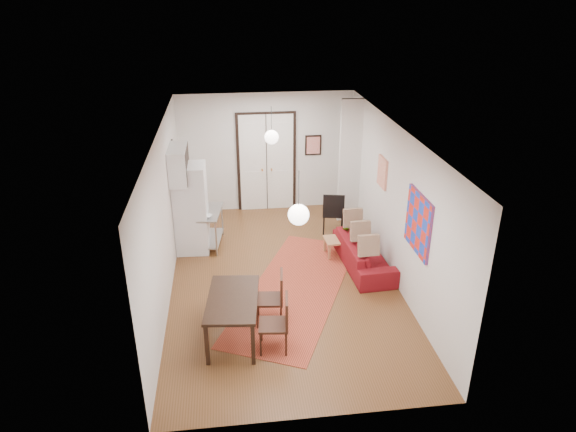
{
  "coord_description": "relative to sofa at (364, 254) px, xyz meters",
  "views": [
    {
      "loc": [
        -0.95,
        -8.45,
        5.18
      ],
      "look_at": [
        0.12,
        0.17,
        1.25
      ],
      "focal_mm": 32.0,
      "sensor_mm": 36.0,
      "label": 1
    }
  ],
  "objects": [
    {
      "name": "wall_left",
      "position": [
        -3.76,
        -0.29,
        1.17
      ],
      "size": [
        0.02,
        7.0,
        2.9
      ],
      "primitive_type": "cube",
      "color": "silver",
      "rests_on": "floor"
    },
    {
      "name": "stub_partition",
      "position": [
        0.19,
        2.26,
        1.17
      ],
      "size": [
        0.5,
        0.1,
        2.9
      ],
      "primitive_type": "cube",
      "color": "silver",
      "rests_on": "floor"
    },
    {
      "name": "painting_abstract",
      "position": [
        0.42,
        0.51,
        1.52
      ],
      "size": [
        0.05,
        0.5,
        0.6
      ],
      "primitive_type": "cube",
      "color": "white",
      "rests_on": "wall_right"
    },
    {
      "name": "kilim_rug",
      "position": [
        -1.46,
        -0.67,
        -0.28
      ],
      "size": [
        3.1,
        4.39,
        0.01
      ],
      "primitive_type": "cube",
      "rotation": [
        0.0,
        0.0,
        -0.43
      ],
      "color": "#AD422B",
      "rests_on": "floor"
    },
    {
      "name": "wall_back",
      "position": [
        -1.66,
        3.21,
        1.17
      ],
      "size": [
        4.2,
        0.02,
        2.9
      ],
      "primitive_type": "cube",
      "color": "silver",
      "rests_on": "floor"
    },
    {
      "name": "wall_right",
      "position": [
        0.44,
        -0.29,
        1.17
      ],
      "size": [
        0.02,
        7.0,
        2.9
      ],
      "primitive_type": "cube",
      "color": "silver",
      "rests_on": "floor"
    },
    {
      "name": "pendant_front",
      "position": [
        -1.66,
        -2.29,
        1.97
      ],
      "size": [
        0.3,
        0.3,
        0.8
      ],
      "color": "white",
      "rests_on": "ceiling"
    },
    {
      "name": "painting_popart",
      "position": [
        0.42,
        -1.54,
        1.37
      ],
      "size": [
        0.05,
        1.0,
        1.0
      ],
      "primitive_type": "cube",
      "color": "red",
      "rests_on": "wall_right"
    },
    {
      "name": "dining_chair_far",
      "position": [
        -2.04,
        -2.24,
        0.25
      ],
      "size": [
        0.49,
        0.65,
        0.93
      ],
      "rotation": [
        0.0,
        0.0,
        -1.68
      ],
      "color": "#351810",
      "rests_on": "floor"
    },
    {
      "name": "coffee_table",
      "position": [
        -0.27,
        0.56,
        0.03
      ],
      "size": [
        0.85,
        0.51,
        0.36
      ],
      "rotation": [
        0.0,
        0.0,
        0.06
      ],
      "color": "#A6744E",
      "rests_on": "floor"
    },
    {
      "name": "fridge",
      "position": [
        -3.4,
        1.15,
        0.66
      ],
      "size": [
        0.69,
        0.69,
        1.9
      ],
      "primitive_type": "cube",
      "rotation": [
        0.0,
        0.0,
        -0.04
      ],
      "color": "silver",
      "rests_on": "floor"
    },
    {
      "name": "wall_front",
      "position": [
        -1.66,
        -3.79,
        1.17
      ],
      "size": [
        4.2,
        0.02,
        2.9
      ],
      "primitive_type": "cube",
      "color": "silver",
      "rests_on": "floor"
    },
    {
      "name": "dining_chair_near",
      "position": [
        -2.04,
        -1.54,
        0.25
      ],
      "size": [
        0.49,
        0.65,
        0.93
      ],
      "rotation": [
        0.0,
        0.0,
        -1.68
      ],
      "color": "#351810",
      "rests_on": "floor"
    },
    {
      "name": "sofa",
      "position": [
        0.0,
        0.0,
        0.0
      ],
      "size": [
        0.87,
        1.99,
        0.57
      ],
      "primitive_type": "imported",
      "rotation": [
        0.0,
        0.0,
        1.63
      ],
      "color": "maroon",
      "rests_on": "floor"
    },
    {
      "name": "kitchen_counter",
      "position": [
        -3.07,
        1.31,
        0.21
      ],
      "size": [
        0.66,
        1.11,
        0.8
      ],
      "rotation": [
        0.0,
        0.0,
        -0.14
      ],
      "color": "#A9ACAE",
      "rests_on": "floor"
    },
    {
      "name": "soap_bottle",
      "position": [
        -3.12,
        1.56,
        0.6
      ],
      "size": [
        0.1,
        0.1,
        0.17
      ],
      "primitive_type": "imported",
      "rotation": [
        0.0,
        0.0,
        -0.4
      ],
      "color": "teal",
      "rests_on": "kitchen_counter"
    },
    {
      "name": "wall_cabinet",
      "position": [
        -3.58,
        1.21,
        1.62
      ],
      "size": [
        0.35,
        1.0,
        0.7
      ],
      "primitive_type": "cube",
      "color": "silver",
      "rests_on": "wall_left"
    },
    {
      "name": "bowl",
      "position": [
        -3.07,
        1.01,
        0.54
      ],
      "size": [
        0.25,
        0.25,
        0.05
      ],
      "primitive_type": "imported",
      "rotation": [
        0.0,
        0.0,
        -0.4
      ],
      "color": "beige",
      "rests_on": "kitchen_counter"
    },
    {
      "name": "poster_back",
      "position": [
        -0.51,
        3.18,
        1.32
      ],
      "size": [
        0.4,
        0.03,
        0.5
      ],
      "primitive_type": "cube",
      "color": "red",
      "rests_on": "wall_back"
    },
    {
      "name": "print_left",
      "position": [
        -3.73,
        1.71,
        1.67
      ],
      "size": [
        0.03,
        0.44,
        0.54
      ],
      "primitive_type": "cube",
      "color": "#93623D",
      "rests_on": "wall_left"
    },
    {
      "name": "floor",
      "position": [
        -1.66,
        -0.29,
        -0.28
      ],
      "size": [
        7.0,
        7.0,
        0.0
      ],
      "primitive_type": "plane",
      "color": "brown",
      "rests_on": "ground"
    },
    {
      "name": "double_doors",
      "position": [
        -1.66,
        3.17,
        0.92
      ],
      "size": [
        1.44,
        0.06,
        2.5
      ],
      "primitive_type": "cube",
      "color": "white",
      "rests_on": "wall_back"
    },
    {
      "name": "dining_table",
      "position": [
        -2.64,
        -1.98,
        0.38
      ],
      "size": [
        0.92,
        1.43,
        0.75
      ],
      "rotation": [
        0.0,
        0.0,
        -0.11
      ],
      "color": "black",
      "rests_on": "floor"
    },
    {
      "name": "pendant_back",
      "position": [
        -1.66,
        1.71,
        1.97
      ],
      "size": [
        0.3,
        0.3,
        0.8
      ],
      "color": "white",
      "rests_on": "ceiling"
    },
    {
      "name": "potted_plant",
      "position": [
        -0.17,
        0.56,
        0.26
      ],
      "size": [
        0.3,
        0.34,
        0.36
      ],
      "primitive_type": "imported",
      "rotation": [
        0.0,
        0.0,
        0.06
      ],
      "color": "#356B30",
      "rests_on": "coffee_table"
    },
    {
      "name": "black_side_chair",
      "position": [
        -0.31,
        1.65,
        0.32
      ],
      "size": [
        0.56,
        0.56,
        1.02
      ],
      "rotation": [
        0.0,
        0.0,
        2.93
      ],
      "color": "black",
      "rests_on": "floor"
    },
    {
      "name": "ceiling",
      "position": [
        -1.66,
        -0.29,
        2.62
      ],
      "size": [
        4.2,
        7.0,
        0.02
      ],
      "primitive_type": "cube",
      "color": "silver",
      "rests_on": "wall_back"
    }
  ]
}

